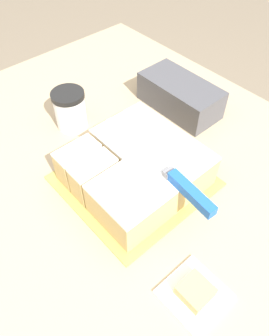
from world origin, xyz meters
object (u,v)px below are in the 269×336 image
object	(u,v)px
cake_board	(134,181)
storage_box	(180,96)
brownie	(195,291)
cake	(136,168)
knife	(178,181)
coffee_cup	(70,110)

from	to	relation	value
cake_board	storage_box	world-z (taller)	storage_box
brownie	cake_board	bearing A→B (deg)	160.70
cake	knife	distance (m)	0.13
knife	storage_box	size ratio (longest dim) A/B	1.47
cake_board	brownie	xyz separation A→B (m)	(0.28, -0.10, 0.02)
storage_box	cake_board	bearing A→B (deg)	-66.40
coffee_cup	storage_box	size ratio (longest dim) A/B	0.46
cake_board	coffee_cup	xyz separation A→B (m)	(-0.27, 0.01, 0.05)
cake	knife	world-z (taller)	knife
cake	knife	xyz separation A→B (m)	(0.12, 0.01, 0.05)
cake_board	knife	xyz separation A→B (m)	(0.12, 0.01, 0.10)
storage_box	brownie	bearing A→B (deg)	-43.65
cake	brownie	distance (m)	0.30
cake	storage_box	bearing A→B (deg)	114.32
cake_board	cake	xyz separation A→B (m)	(0.00, 0.00, 0.05)
knife	coffee_cup	size ratio (longest dim) A/B	3.20
knife	coffee_cup	xyz separation A→B (m)	(-0.39, -0.01, -0.05)
coffee_cup	brownie	size ratio (longest dim) A/B	1.94
brownie	coffee_cup	bearing A→B (deg)	169.30
knife	brownie	world-z (taller)	knife
knife	storage_box	distance (m)	0.37
coffee_cup	brownie	world-z (taller)	coffee_cup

